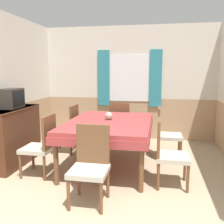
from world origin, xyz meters
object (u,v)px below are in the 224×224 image
at_px(chair_head_near, 90,163).
at_px(chair_right_far, 165,132).
at_px(tv, 11,98).
at_px(chair_right_near, 167,151).
at_px(dining_table, 109,127).
at_px(chair_left_far, 68,128).
at_px(chair_head_window, 120,123).
at_px(sideboard, 13,136).
at_px(chair_left_near, 42,144).
at_px(vase, 109,116).

height_order(chair_head_near, chair_right_far, same).
distance_m(chair_head_near, tv, 2.00).
bearing_deg(tv, chair_right_near, -8.00).
bearing_deg(dining_table, tv, -172.78).
relative_size(chair_left_far, chair_right_near, 1.00).
distance_m(chair_right_near, tv, 2.65).
bearing_deg(chair_right_far, chair_head_window, -123.55).
bearing_deg(dining_table, chair_left_far, 148.71).
height_order(chair_right_near, sideboard, sideboard).
height_order(chair_left_far, chair_head_window, same).
bearing_deg(chair_head_window, sideboard, -139.31).
relative_size(chair_right_far, chair_left_near, 1.00).
xyz_separation_m(chair_head_window, tv, (-1.62, -1.38, 0.64)).
bearing_deg(chair_left_near, sideboard, 64.04).
relative_size(chair_left_far, tv, 2.37).
bearing_deg(chair_head_near, chair_head_window, -90.00).
relative_size(chair_head_window, chair_left_near, 1.00).
distance_m(chair_left_far, sideboard, 1.05).
xyz_separation_m(chair_left_near, tv, (-0.69, 0.36, 0.64)).
distance_m(chair_head_window, sideboard, 2.15).
distance_m(sideboard, vase, 1.67).
relative_size(chair_head_window, vase, 7.09).
bearing_deg(chair_left_far, chair_head_window, -56.45).
xyz_separation_m(dining_table, chair_head_near, (0.00, -1.18, -0.18)).
distance_m(chair_right_far, chair_right_near, 1.13).
xyz_separation_m(chair_right_near, tv, (-2.55, 0.36, 0.64)).
relative_size(chair_left_far, sideboard, 0.81).
relative_size(chair_head_near, chair_right_near, 1.00).
relative_size(dining_table, tv, 4.74).
bearing_deg(chair_head_window, chair_right_near, -61.98).
height_order(tv, vase, tv).
height_order(chair_head_near, chair_head_window, same).
height_order(chair_left_near, sideboard, sideboard).
xyz_separation_m(chair_left_far, tv, (-0.69, -0.77, 0.64)).
distance_m(chair_head_near, vase, 1.32).
bearing_deg(chair_head_window, chair_head_near, -90.00).
xyz_separation_m(chair_left_far, chair_right_far, (1.86, 0.00, 0.00)).
distance_m(tv, vase, 1.65).
bearing_deg(chair_left_near, chair_head_window, -28.02).
relative_size(chair_head_window, chair_right_near, 1.00).
xyz_separation_m(chair_head_near, sideboard, (-1.63, 0.96, 0.00)).
bearing_deg(chair_right_near, dining_table, -121.29).
xyz_separation_m(dining_table, chair_right_near, (0.93, -0.56, -0.18)).
height_order(chair_right_far, chair_right_near, same).
height_order(chair_head_window, vase, chair_head_window).
bearing_deg(chair_left_far, vase, -117.33).
bearing_deg(dining_table, chair_right_far, 31.29).
distance_m(chair_left_near, vase, 1.17).
distance_m(chair_left_far, vase, 1.07).
height_order(chair_right_far, chair_left_near, same).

